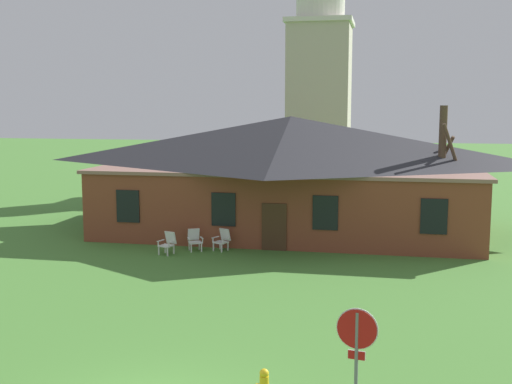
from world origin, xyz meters
The scene contains 7 objects.
brick_building centered at (0.00, 20.66, 2.95)m, with size 18.82×10.40×5.80m.
dome_tower centered at (-0.57, 39.98, 8.52)m, with size 5.18×5.18×18.69m.
stop_sign centered at (4.30, 0.16, 1.83)m, with size 0.80×0.17×2.58m.
lawn_chair_by_porch centered at (-4.33, 14.07, 0.50)m, with size 0.75×0.81×0.96m.
lawn_chair_near_door centered at (-3.41, 14.94, 0.50)m, with size 0.83×0.86×0.96m.
lawn_chair_left_end centered at (-2.21, 15.20, 0.50)m, with size 0.80×0.84×0.96m.
bare_tree_beside_building centered at (7.33, 19.26, 3.33)m, with size 1.65×1.66×6.35m.
Camera 1 is at (4.74, -11.58, 6.37)m, focal length 44.90 mm.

